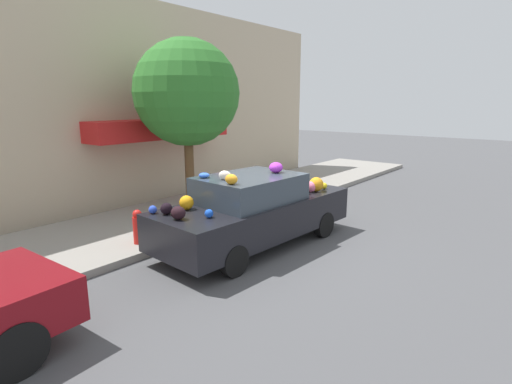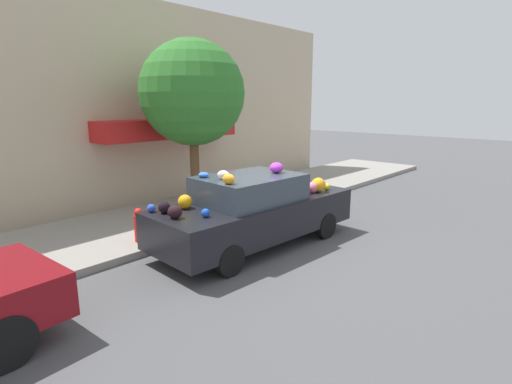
{
  "view_description": "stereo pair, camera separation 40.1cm",
  "coord_description": "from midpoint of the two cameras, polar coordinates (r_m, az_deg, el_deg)",
  "views": [
    {
      "loc": [
        -6.15,
        -5.08,
        2.94
      ],
      "look_at": [
        0.0,
        -0.06,
        1.14
      ],
      "focal_mm": 28.0,
      "sensor_mm": 36.0,
      "label": 1
    },
    {
      "loc": [
        -5.89,
        -5.38,
        2.94
      ],
      "look_at": [
        0.0,
        -0.06,
        1.14
      ],
      "focal_mm": 28.0,
      "sensor_mm": 36.0,
      "label": 2
    }
  ],
  "objects": [
    {
      "name": "fire_hydrant",
      "position": [
        8.42,
        -17.83,
        -4.77
      ],
      "size": [
        0.2,
        0.2,
        0.7
      ],
      "color": "red",
      "rests_on": "sidewalk_curb"
    },
    {
      "name": "building_facade",
      "position": [
        11.83,
        -20.21,
        11.47
      ],
      "size": [
        18.0,
        1.2,
        5.74
      ],
      "color": "#C6B293",
      "rests_on": "ground"
    },
    {
      "name": "art_car",
      "position": [
        8.2,
        -1.51,
        -2.56
      ],
      "size": [
        4.58,
        1.91,
        1.72
      ],
      "rotation": [
        0.0,
        0.0,
        -0.06
      ],
      "color": "black",
      "rests_on": "ground"
    },
    {
      "name": "street_tree",
      "position": [
        10.59,
        -10.97,
        13.69
      ],
      "size": [
        2.69,
        2.69,
        4.36
      ],
      "color": "brown",
      "rests_on": "sidewalk_curb"
    },
    {
      "name": "sidewalk_curb",
      "position": [
        10.36,
        -13.08,
        -3.63
      ],
      "size": [
        24.0,
        3.2,
        0.15
      ],
      "color": "gray",
      "rests_on": "ground"
    },
    {
      "name": "ground_plane",
      "position": [
        8.5,
        -1.68,
        -7.47
      ],
      "size": [
        60.0,
        60.0,
        0.0
      ],
      "primitive_type": "plane",
      "color": "#4C4C4F"
    }
  ]
}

